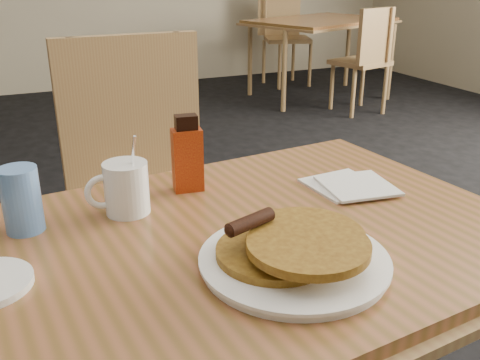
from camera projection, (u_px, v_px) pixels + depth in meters
name	position (u px, v px, depth m)	size (l,w,h in m)	color
main_table	(234.00, 256.00, 1.02)	(1.23, 0.89, 0.75)	brown
neighbor_table	(321.00, 23.00, 5.06)	(1.58, 1.32, 0.75)	brown
chair_main_far	(142.00, 170.00, 1.71)	(0.47, 0.47, 1.02)	#9C7A49
chair_neighbor_far	(283.00, 27.00, 5.74)	(0.58, 0.59, 1.01)	#9C7A49
chair_neighbor_near	(367.00, 52.00, 4.53)	(0.50, 0.50, 0.90)	#9C7A49
pancake_plate	(294.00, 253.00, 0.89)	(0.32, 0.32, 0.09)	white
coffee_mug	(125.00, 187.00, 1.07)	(0.13, 0.09, 0.17)	white
syrup_bottle	(187.00, 156.00, 1.17)	(0.07, 0.05, 0.17)	maroon
napkin_stack	(350.00, 185.00, 1.21)	(0.18, 0.19, 0.01)	silver
blue_tumbler	(21.00, 200.00, 0.99)	(0.07, 0.07, 0.13)	#5989D2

